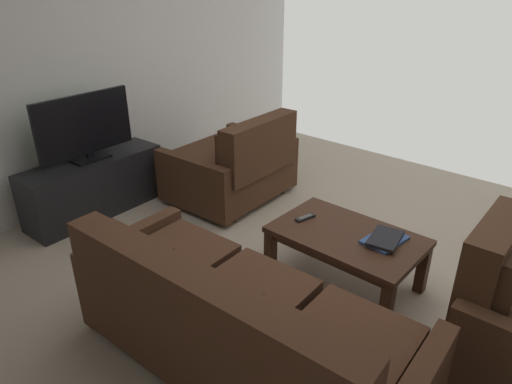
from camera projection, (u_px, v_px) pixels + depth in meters
ground_plane at (319, 278)px, 3.36m from camera, size 5.00×5.27×0.01m
wall_right at (106, 55)px, 4.26m from camera, size 0.12×5.27×2.67m
sofa_main at (235, 325)px, 2.39m from camera, size 1.99×0.90×0.81m
loveseat_near at (235, 165)px, 4.39m from camera, size 0.95×1.16×0.86m
coffee_table at (346, 242)px, 3.15m from camera, size 1.00×0.63×0.41m
tv_stand at (95, 186)px, 4.17m from camera, size 0.46×1.30×0.53m
flat_tv at (85, 127)px, 3.92m from camera, size 0.22×0.90×0.58m
book_stack at (385, 239)px, 3.02m from camera, size 0.24×0.33×0.04m
tv_remote at (305, 218)px, 3.30m from camera, size 0.08×0.17×0.02m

